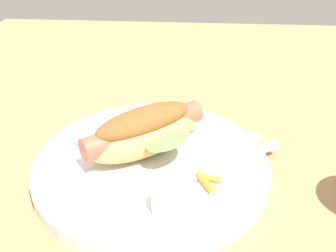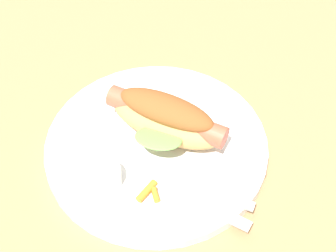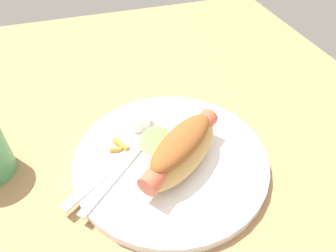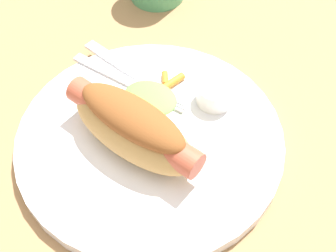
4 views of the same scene
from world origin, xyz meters
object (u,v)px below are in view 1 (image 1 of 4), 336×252
(plate, at_px, (155,166))
(knife, at_px, (236,159))
(carrot_garnish, at_px, (207,181))
(hot_dog, at_px, (145,131))
(fork, at_px, (219,157))
(sauce_ramekin, at_px, (171,200))

(plate, xyz_separation_m, knife, (-0.01, 0.10, 0.01))
(plate, height_order, carrot_garnish, carrot_garnish)
(hot_dog, height_order, knife, hot_dog)
(plate, relative_size, knife, 2.15)
(hot_dog, bearing_deg, fork, 137.79)
(plate, distance_m, carrot_garnish, 0.08)
(sauce_ramekin, relative_size, fork, 0.34)
(fork, xyz_separation_m, knife, (0.00, 0.02, -0.00))
(hot_dog, xyz_separation_m, fork, (0.01, 0.09, -0.03))
(plate, distance_m, knife, 0.10)
(hot_dog, distance_m, carrot_garnish, 0.10)
(hot_dog, relative_size, knife, 1.17)
(sauce_ramekin, xyz_separation_m, carrot_garnish, (-0.04, 0.04, -0.01))
(sauce_ramekin, bearing_deg, hot_dog, -158.81)
(hot_dog, bearing_deg, sauce_ramekin, 73.20)
(plate, bearing_deg, fork, 98.25)
(plate, distance_m, hot_dog, 0.05)
(hot_dog, height_order, fork, hot_dog)
(hot_dog, xyz_separation_m, carrot_garnish, (0.06, 0.08, -0.03))
(plate, xyz_separation_m, fork, (-0.01, 0.08, 0.01))
(hot_dog, distance_m, sauce_ramekin, 0.11)
(sauce_ramekin, bearing_deg, plate, -163.11)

